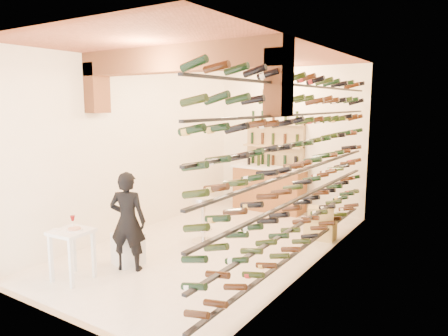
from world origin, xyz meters
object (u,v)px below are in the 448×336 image
(white_stool, at_px, (128,249))
(person, at_px, (128,221))
(wine_rack, at_px, (301,163))
(tasting_table, at_px, (72,239))
(back_counter, at_px, (269,187))
(crate_lower, at_px, (320,230))
(chrome_barstool, at_px, (203,216))

(white_stool, bearing_deg, person, -41.67)
(wine_rack, bearing_deg, person, -141.94)
(tasting_table, distance_m, white_stool, 0.91)
(wine_rack, height_order, white_stool, wine_rack)
(back_counter, bearing_deg, wine_rack, -55.34)
(wine_rack, xyz_separation_m, person, (-1.99, -1.56, -0.82))
(back_counter, relative_size, white_stool, 3.54)
(person, distance_m, crate_lower, 3.47)
(wine_rack, relative_size, tasting_table, 6.67)
(wine_rack, distance_m, white_stool, 2.88)
(crate_lower, bearing_deg, tasting_table, -122.28)
(white_stool, xyz_separation_m, person, (0.16, -0.15, 0.49))
(person, bearing_deg, back_counter, -115.64)
(back_counter, bearing_deg, white_stool, -94.49)
(back_counter, relative_size, crate_lower, 3.27)
(white_stool, relative_size, crate_lower, 0.92)
(tasting_table, distance_m, person, 0.79)
(chrome_barstool, bearing_deg, back_counter, 90.81)
(white_stool, bearing_deg, wine_rack, 33.25)
(wine_rack, distance_m, back_counter, 3.38)
(crate_lower, bearing_deg, chrome_barstool, -142.19)
(back_counter, distance_m, white_stool, 4.08)
(tasting_table, bearing_deg, chrome_barstool, 71.75)
(back_counter, bearing_deg, person, -92.11)
(wine_rack, distance_m, crate_lower, 1.93)
(crate_lower, bearing_deg, wine_rack, -84.35)
(wine_rack, relative_size, crate_lower, 10.96)
(white_stool, distance_m, crate_lower, 3.40)
(tasting_table, height_order, white_stool, tasting_table)
(back_counter, height_order, crate_lower, back_counter)
(crate_lower, bearing_deg, white_stool, -126.45)
(white_stool, xyz_separation_m, chrome_barstool, (0.36, 1.44, 0.22))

